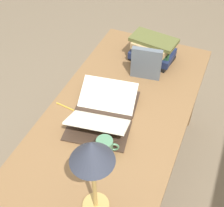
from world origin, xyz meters
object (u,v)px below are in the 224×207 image
at_px(open_book, 103,111).
at_px(coffee_mug, 105,147).
at_px(book_standing_upright, 146,64).
at_px(reading_lamp, 92,157).
at_px(book_stack_tall, 153,49).
at_px(pencil, 68,108).

xyz_separation_m(open_book, coffee_mug, (0.24, 0.12, 0.02)).
xyz_separation_m(open_book, book_standing_upright, (-0.41, 0.11, 0.08)).
height_order(open_book, coffee_mug, open_book).
bearing_deg(reading_lamp, book_standing_upright, -174.78).
bearing_deg(reading_lamp, open_book, -159.32).
bearing_deg(coffee_mug, book_stack_tall, -178.51).
xyz_separation_m(reading_lamp, pencil, (-0.48, -0.40, -0.37)).
bearing_deg(pencil, coffee_mug, 57.85).
bearing_deg(book_stack_tall, reading_lamp, 5.15).
distance_m(book_standing_upright, coffee_mug, 0.65).
bearing_deg(coffee_mug, pencil, -122.15).
relative_size(open_book, reading_lamp, 1.12).
bearing_deg(coffee_mug, book_standing_upright, -179.55).
distance_m(book_stack_tall, reading_lamp, 1.16).
xyz_separation_m(reading_lamp, coffee_mug, (-0.28, -0.08, -0.32)).
relative_size(book_stack_tall, book_standing_upright, 1.48).
distance_m(open_book, coffee_mug, 0.26).
xyz_separation_m(open_book, book_stack_tall, (-0.61, 0.09, 0.05)).
bearing_deg(book_standing_upright, pencil, -44.47).
relative_size(open_book, coffee_mug, 4.55).
relative_size(book_standing_upright, reading_lamp, 0.47).
xyz_separation_m(book_stack_tall, reading_lamp, (1.12, 0.10, 0.29)).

